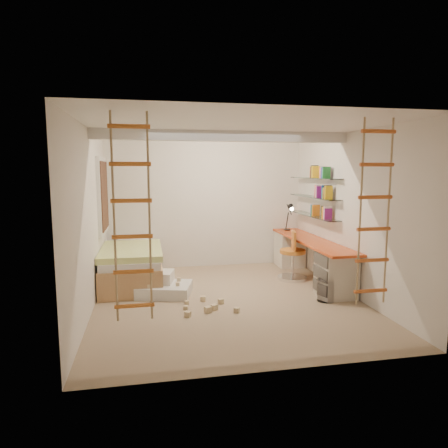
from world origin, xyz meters
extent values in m
plane|color=#9A8763|center=(0.00, 0.00, 0.00)|extent=(4.50, 4.50, 0.00)
cube|color=white|center=(0.00, 0.30, 2.52)|extent=(4.00, 0.18, 0.16)
cube|color=white|center=(-1.97, 1.50, 1.55)|extent=(0.06, 1.15, 1.35)
cube|color=#4C2D1E|center=(-1.93, 1.50, 1.55)|extent=(0.02, 1.00, 1.20)
cylinder|color=white|center=(1.48, -0.33, 0.17)|extent=(0.27, 0.27, 0.34)
cube|color=#D74A19|center=(1.72, 0.83, 0.73)|extent=(0.55, 2.80, 0.04)
cube|color=beige|center=(1.72, 1.93, 0.35)|extent=(0.52, 0.55, 0.71)
cube|color=beige|center=(1.72, -0.17, 0.35)|extent=(0.52, 0.55, 0.71)
cube|color=#4C4742|center=(1.45, -0.17, 0.61)|extent=(0.02, 0.50, 0.18)
cube|color=#4C4742|center=(1.45, -0.17, 0.39)|extent=(0.02, 0.50, 0.18)
cube|color=#4C4742|center=(1.45, -0.17, 0.17)|extent=(0.02, 0.50, 0.18)
cube|color=white|center=(1.87, 1.13, 1.15)|extent=(0.25, 1.80, 0.01)
cube|color=white|center=(1.87, 1.13, 1.50)|extent=(0.25, 1.80, 0.01)
cube|color=white|center=(1.87, 1.13, 1.85)|extent=(0.25, 1.80, 0.01)
cube|color=#AD7F51|center=(-1.48, 1.23, 0.23)|extent=(1.00, 2.00, 0.45)
cube|color=white|center=(-1.48, 1.23, 0.51)|extent=(0.95, 1.95, 0.12)
cube|color=#C1E02F|center=(-1.48, 1.08, 0.62)|extent=(1.02, 1.60, 0.10)
cube|color=white|center=(-1.48, 2.03, 0.63)|extent=(0.55, 0.35, 0.12)
cylinder|color=black|center=(1.67, 1.98, 0.76)|extent=(0.14, 0.14, 0.02)
cylinder|color=black|center=(1.67, 1.98, 0.95)|extent=(0.02, 0.15, 0.36)
cylinder|color=black|center=(1.67, 1.88, 1.20)|extent=(0.02, 0.27, 0.20)
cone|color=black|center=(1.67, 1.76, 1.25)|extent=(0.12, 0.14, 0.15)
cylinder|color=#FFEABF|center=(1.67, 1.72, 1.22)|extent=(0.08, 0.04, 0.08)
cylinder|color=#BF7124|center=(1.40, 0.92, 0.52)|extent=(0.57, 0.57, 0.07)
cube|color=#C06824|center=(1.40, 0.87, 0.74)|extent=(0.13, 0.36, 0.34)
cylinder|color=silver|center=(1.40, 0.92, 0.29)|extent=(0.07, 0.07, 0.47)
cylinder|color=silver|center=(1.40, 0.92, 0.03)|extent=(0.65, 0.65, 0.06)
cube|color=silver|center=(-0.95, 0.43, 0.09)|extent=(0.96, 0.82, 0.18)
cube|color=silver|center=(-1.06, 0.55, 0.28)|extent=(0.59, 0.52, 0.18)
cube|color=#CCB284|center=(-1.06, 0.55, 0.41)|extent=(0.10, 0.10, 0.08)
cube|color=#CCB284|center=(-1.06, 0.55, 0.48)|extent=(0.08, 0.08, 0.07)
cube|color=#CCB284|center=(-1.06, 0.55, 0.58)|extent=(0.07, 0.07, 0.12)
cube|color=#CCB284|center=(-0.75, 0.28, 0.21)|extent=(0.06, 0.06, 0.06)
cube|color=#CCB284|center=(-0.71, 0.55, 0.21)|extent=(0.06, 0.06, 0.06)
cube|color=#CCB284|center=(-1.19, 0.25, 0.21)|extent=(0.06, 0.06, 0.06)
cube|color=#CCB284|center=(-0.69, -0.32, 0.04)|extent=(0.07, 0.07, 0.07)
cube|color=#CCB284|center=(0.01, -0.57, 0.04)|extent=(0.07, 0.07, 0.07)
cube|color=#CCB284|center=(-0.14, -0.16, 0.04)|extent=(0.07, 0.07, 0.07)
cube|color=#CCB284|center=(-0.39, 0.01, 0.04)|extent=(0.07, 0.07, 0.07)
cube|color=#CCB284|center=(-0.65, -0.09, 0.04)|extent=(0.07, 0.07, 0.07)
cube|color=#CCB284|center=(-0.28, -0.41, 0.04)|extent=(0.07, 0.07, 0.07)
cube|color=#CCB284|center=(-0.39, -0.49, 0.04)|extent=(0.07, 0.07, 0.07)
cube|color=#CCB284|center=(-0.68, -0.60, 0.04)|extent=(0.07, 0.07, 0.07)
cube|color=#8C1E7F|center=(1.87, 1.13, 1.27)|extent=(0.14, 0.58, 0.22)
cube|color=white|center=(1.87, 1.13, 1.62)|extent=(0.14, 0.58, 0.22)
cube|color=red|center=(1.87, 1.13, 1.97)|extent=(0.14, 0.58, 0.22)
camera|label=1|loc=(-1.20, -5.86, 2.01)|focal=32.00mm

